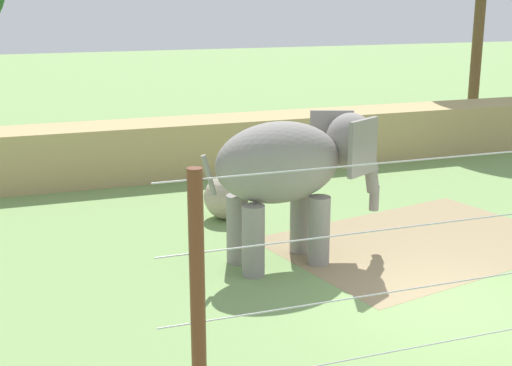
# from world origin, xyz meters

# --- Properties ---
(ground_plane) EXTENTS (120.00, 120.00, 0.00)m
(ground_plane) POSITION_xyz_m (0.00, 0.00, 0.00)
(ground_plane) COLOR #759956
(dirt_patch) EXTENTS (7.00, 5.56, 0.01)m
(dirt_patch) POSITION_xyz_m (1.40, 2.73, 0.00)
(dirt_patch) COLOR #937F5B
(dirt_patch) RESTS_ON ground
(embankment_wall) EXTENTS (36.00, 1.80, 1.65)m
(embankment_wall) POSITION_xyz_m (0.00, 10.48, 0.83)
(embankment_wall) COLOR tan
(embankment_wall) RESTS_ON ground
(elephant) EXTENTS (4.02, 1.77, 2.98)m
(elephant) POSITION_xyz_m (-1.71, 2.66, 1.97)
(elephant) COLOR gray
(elephant) RESTS_ON ground
(enrichment_ball) EXTENTS (1.09, 1.09, 1.09)m
(enrichment_ball) POSITION_xyz_m (-2.13, 5.81, 0.54)
(enrichment_ball) COLOR tan
(enrichment_ball) RESTS_ON ground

